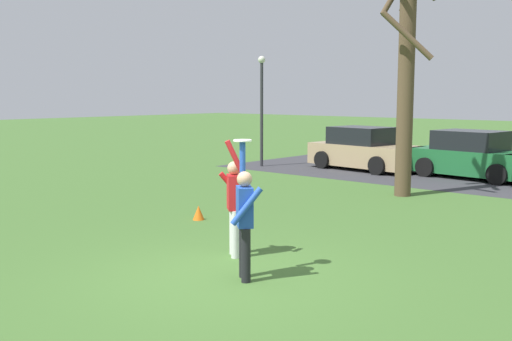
# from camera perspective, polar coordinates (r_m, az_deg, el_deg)

# --- Properties ---
(ground_plane) EXTENTS (120.00, 120.00, 0.00)m
(ground_plane) POSITION_cam_1_polar(r_m,az_deg,el_deg) (9.30, -3.05, -10.13)
(ground_plane) COLOR #426B2D
(person_catcher) EXTENTS (0.56, 0.55, 2.08)m
(person_catcher) POSITION_cam_1_polar(r_m,az_deg,el_deg) (8.92, -1.09, -4.35)
(person_catcher) COLOR black
(person_catcher) RESTS_ON ground_plane
(person_defender) EXTENTS (0.65, 0.65, 2.05)m
(person_defender) POSITION_cam_1_polar(r_m,az_deg,el_deg) (10.23, -2.11, -2.86)
(person_defender) COLOR silver
(person_defender) RESTS_ON ground_plane
(frisbee_disc) EXTENTS (0.28, 0.28, 0.02)m
(frisbee_disc) POSITION_cam_1_polar(r_m,az_deg,el_deg) (8.99, -1.30, 2.89)
(frisbee_disc) COLOR white
(frisbee_disc) RESTS_ON person_catcher
(parked_car_tan) EXTENTS (4.28, 2.39, 1.59)m
(parked_car_tan) POSITION_cam_1_polar(r_m,az_deg,el_deg) (22.64, 10.24, 1.93)
(parked_car_tan) COLOR tan
(parked_car_tan) RESTS_ON ground_plane
(parked_car_green) EXTENTS (4.28, 2.39, 1.59)m
(parked_car_green) POSITION_cam_1_polar(r_m,az_deg,el_deg) (21.25, 20.02, 1.27)
(parked_car_green) COLOR #1E6633
(parked_car_green) RESTS_ON ground_plane
(parking_strip) EXTENTS (17.23, 6.40, 0.01)m
(parking_strip) POSITION_cam_1_polar(r_m,az_deg,el_deg) (21.27, 19.17, -0.65)
(parking_strip) COLOR #38383D
(parking_strip) RESTS_ON ground_plane
(bare_tree_tall) EXTENTS (2.01, 1.88, 6.90)m
(bare_tree_tall) POSITION_cam_1_polar(r_m,az_deg,el_deg) (16.80, 14.10, 9.27)
(bare_tree_tall) COLOR brown
(bare_tree_tall) RESTS_ON ground_plane
(lamppost_by_lot) EXTENTS (0.28, 0.28, 4.26)m
(lamppost_by_lot) POSITION_cam_1_polar(r_m,az_deg,el_deg) (23.21, 0.54, 6.77)
(lamppost_by_lot) COLOR #2D2D33
(lamppost_by_lot) RESTS_ON ground_plane
(field_cone_orange) EXTENTS (0.26, 0.26, 0.32)m
(field_cone_orange) POSITION_cam_1_polar(r_m,az_deg,el_deg) (13.41, -5.52, -4.03)
(field_cone_orange) COLOR orange
(field_cone_orange) RESTS_ON ground_plane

